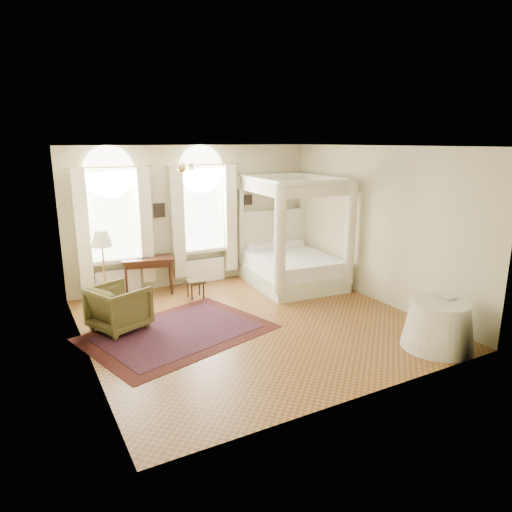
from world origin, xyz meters
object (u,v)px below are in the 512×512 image
at_px(nightstand, 276,263).
at_px(writing_desk, 148,263).
at_px(floor_lamp, 102,243).
at_px(canopy_bed, 292,261).
at_px(armchair, 119,307).
at_px(stool, 195,283).
at_px(coffee_table, 124,310).
at_px(side_table, 439,325).

height_order(nightstand, writing_desk, writing_desk).
bearing_deg(floor_lamp, canopy_bed, -4.61).
distance_m(armchair, floor_lamp, 1.52).
xyz_separation_m(stool, armchair, (-1.86, -0.95, 0.07)).
xyz_separation_m(armchair, coffee_table, (0.07, -0.06, -0.05)).
bearing_deg(coffee_table, canopy_bed, 11.50).
height_order(canopy_bed, floor_lamp, canopy_bed).
distance_m(writing_desk, side_table, 6.19).
xyz_separation_m(armchair, floor_lamp, (-0.02, 1.14, 0.99)).
height_order(stool, armchair, armchair).
relative_size(nightstand, floor_lamp, 0.35).
relative_size(nightstand, armchair, 0.62).
distance_m(canopy_bed, floor_lamp, 4.40).
height_order(stool, coffee_table, same).
relative_size(canopy_bed, writing_desk, 2.11).
relative_size(coffee_table, floor_lamp, 0.39).
bearing_deg(canopy_bed, writing_desk, 163.24).
distance_m(writing_desk, stool, 1.21).
bearing_deg(side_table, writing_desk, 124.27).
bearing_deg(floor_lamp, writing_desk, 30.41).
distance_m(nightstand, stool, 2.69).
height_order(canopy_bed, coffee_table, canopy_bed).
relative_size(nightstand, coffee_table, 0.88).
bearing_deg(stool, writing_desk, 134.54).
bearing_deg(nightstand, side_table, -88.68).
xyz_separation_m(floor_lamp, side_table, (4.55, -4.48, -1.02)).
relative_size(writing_desk, armchair, 1.33).
bearing_deg(canopy_bed, floor_lamp, 175.39).
height_order(canopy_bed, armchair, canopy_bed).
bearing_deg(side_table, stool, 121.95).
bearing_deg(side_table, coffee_table, 143.69).
xyz_separation_m(nightstand, armchair, (-4.42, -1.77, 0.13)).
xyz_separation_m(stool, side_table, (2.68, -4.29, 0.05)).
distance_m(writing_desk, armchair, 2.08).
xyz_separation_m(stool, coffee_table, (-1.79, -1.01, 0.03)).
bearing_deg(floor_lamp, armchair, -89.03).
relative_size(coffee_table, side_table, 0.55).
bearing_deg(canopy_bed, coffee_table, -168.50).
height_order(canopy_bed, stool, canopy_bed).
bearing_deg(armchair, writing_desk, -54.40).
xyz_separation_m(canopy_bed, writing_desk, (-3.24, 0.98, 0.13)).
xyz_separation_m(writing_desk, armchair, (-1.05, -1.77, -0.30)).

